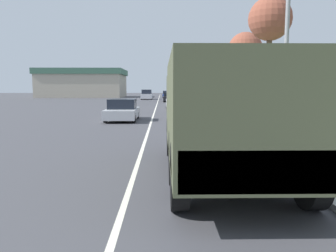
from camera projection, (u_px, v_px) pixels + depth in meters
The scene contains 14 objects.
ground_plane at pixel (157, 106), 38.35m from camera, with size 180.00×180.00×0.00m, color #424247.
lane_centre_stripe at pixel (157, 106), 38.35m from camera, with size 0.12×120.00×0.00m.
sidewalk_right at pixel (195, 105), 38.42m from camera, with size 1.80×120.00×0.12m.
grass_strip_right at pixel (232, 105), 38.50m from camera, with size 7.00×120.00×0.02m.
military_truck at pixel (224, 112), 7.59m from camera, with size 2.57×6.83×2.66m.
car_nearest_ahead at pixel (122, 111), 20.99m from camera, with size 1.91×4.34×1.37m.
car_second_ahead at pixel (175, 101), 33.50m from camera, with size 1.71×4.36×1.64m.
car_third_ahead at pixel (169, 97), 48.71m from camera, with size 1.79×4.83×1.45m.
car_fourth_ahead at pixel (147, 95), 58.10m from camera, with size 1.92×4.37×1.73m.
car_farthest_ahead at pixel (167, 95), 67.85m from camera, with size 1.87×4.85×1.43m.
lamp_post at pixel (281, 22), 10.59m from camera, with size 1.69×0.24×6.85m.
tree_mid_right at pixel (270, 21), 19.40m from camera, with size 2.57×2.57×7.42m.
tree_far_right at pixel (245, 50), 29.77m from camera, with size 3.13×3.13×7.07m.
building_distant at pixel (84, 83), 72.29m from camera, with size 18.17×13.45×6.05m.
Camera 1 is at (0.69, 1.62, 2.10)m, focal length 35.00 mm.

